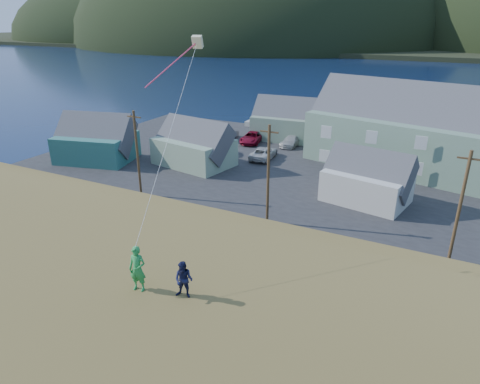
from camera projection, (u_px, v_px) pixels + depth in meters
name	position (u px, v px, depth m)	size (l,w,h in m)	color
ground	(274.00, 234.00, 36.01)	(900.00, 900.00, 0.00)	#0A1638
grass_strip	(264.00, 243.00, 34.33)	(110.00, 8.00, 0.10)	#4C3D19
waterfront_lot	(330.00, 173.00, 50.03)	(72.00, 36.00, 0.12)	#28282B
wharf	(333.00, 124.00, 71.40)	(26.00, 14.00, 0.90)	gray
far_shore	(450.00, 42.00, 308.37)	(900.00, 320.00, 2.00)	black
lodge	(465.00, 138.00, 46.49)	(36.31, 17.60, 12.31)	slate
shed_teal	(96.00, 140.00, 53.33)	(10.54, 8.51, 7.35)	#327574
shed_palegreen_near	(194.00, 145.00, 51.72)	(10.40, 7.52, 6.91)	gray
shed_white	(368.00, 178.00, 41.24)	(8.91, 6.73, 6.43)	silver
shed_palegreen_far	(292.00, 120.00, 62.69)	(11.71, 7.22, 7.61)	slate
utility_poles	(270.00, 177.00, 36.01)	(28.81, 0.24, 8.76)	#47331E
parked_cars	(274.00, 146.00, 57.53)	(24.05, 13.51, 1.56)	navy
kite_flyer_green	(137.00, 269.00, 16.02)	(0.67, 0.44, 1.83)	#278F42
kite_flyer_navy	(184.00, 280.00, 15.67)	(0.71, 0.56, 1.47)	#16193D
kite_rig	(193.00, 48.00, 19.36)	(1.34, 3.77, 9.86)	beige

